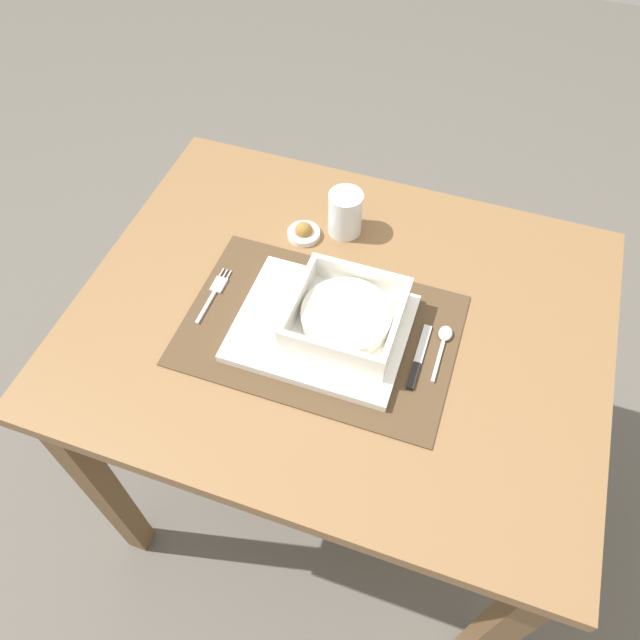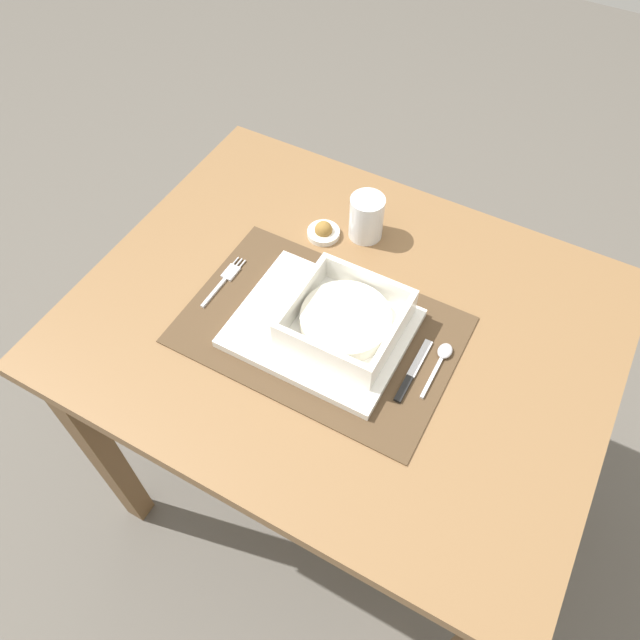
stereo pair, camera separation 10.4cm
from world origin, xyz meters
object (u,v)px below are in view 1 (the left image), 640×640
Objects in this scene: dining_table at (339,350)px; spoon at (444,339)px; fork at (215,291)px; drinking_glass at (345,215)px; condiment_saucer at (304,232)px; porridge_bowl at (346,318)px; butter_knife at (418,360)px.

spoon is (0.18, 0.00, 0.12)m from dining_table.
drinking_glass is at bearing 51.15° from fork.
condiment_saucer is at bearing 128.54° from dining_table.
drinking_glass is 1.43× the size of condiment_saucer.
drinking_glass is (-0.06, 0.20, 0.15)m from dining_table.
fork is 2.05× the size of condiment_saucer.
porridge_bowl reaches higher than butter_knife.
butter_knife is 1.47× the size of drinking_glass.
spoon reaches higher than dining_table.
porridge_bowl reaches higher than condiment_saucer.
condiment_saucer is at bearing 150.40° from spoon.
butter_knife reaches higher than dining_table.
condiment_saucer is (-0.07, -0.04, -0.03)m from drinking_glass.
porridge_bowl is at bearing 167.65° from butter_knife.
drinking_glass is (-0.24, 0.20, 0.03)m from spoon.
fork is 0.39m from butter_knife.
butter_knife is 0.33m from drinking_glass.
drinking_glass reaches higher than spoon.
fork is 1.44× the size of drinking_glass.
spoon is 0.32m from drinking_glass.
dining_table is 0.16m from porridge_bowl.
butter_knife reaches higher than fork.
drinking_glass is at bearing 137.66° from spoon.
condiment_saucer is at bearing 139.22° from butter_knife.
drinking_glass is (0.17, 0.23, 0.03)m from fork.
condiment_saucer reaches higher than spoon.
spoon is at bearing 11.65° from porridge_bowl.
drinking_glass is at bearing 105.87° from dining_table.
dining_table is at bearing 4.92° from fork.
spoon is (0.42, 0.03, 0.00)m from fork.
spoon is at bearing 0.85° from dining_table.
butter_knife is (0.13, -0.02, -0.03)m from porridge_bowl.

